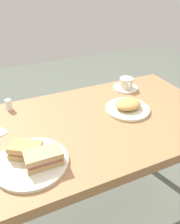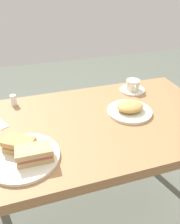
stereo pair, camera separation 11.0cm
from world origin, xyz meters
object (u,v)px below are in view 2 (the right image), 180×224
sandwich_plate (24,157)px  coffee_saucer (132,90)px  dining_table (91,135)px  side_plate (129,111)px  sandwich_back (35,154)px  spoon (135,84)px  sandwich_front (19,145)px  coffee_cup (133,85)px  salt_shaker (14,100)px

sandwich_plate → coffee_saucer: bearing=-149.0°
dining_table → side_plate: (-0.21, -0.02, 0.09)m
sandwich_plate → sandwich_back: bearing=140.9°
sandwich_back → spoon: sandwich_back is taller
sandwich_back → sandwich_front: bearing=-53.2°
coffee_cup → spoon: coffee_cup is taller
sandwich_plate → side_plate: bearing=-161.5°
sandwich_front → spoon: bearing=-149.9°
dining_table → side_plate: side_plate is taller
side_plate → salt_shaker: size_ratio=3.92×
sandwich_back → salt_shaker: 0.48m
sandwich_plate → salt_shaker: bearing=-87.0°
coffee_saucer → side_plate: 0.25m
side_plate → salt_shaker: salt_shaker is taller
sandwich_plate → coffee_saucer: 0.77m
coffee_saucer → spoon: bearing=-130.5°
dining_table → sandwich_plate: size_ratio=4.60×
spoon → sandwich_back: bearing=36.1°
coffee_saucer → side_plate: (0.13, 0.22, 0.00)m
coffee_cup → salt_shaker: size_ratio=1.84×
dining_table → salt_shaker: (0.35, -0.28, 0.11)m
coffee_cup → spoon: size_ratio=1.30×
sandwich_front → side_plate: bearing=-165.4°
dining_table → side_plate: bearing=-175.0°
sandwich_back → coffee_cup: 0.75m
dining_table → sandwich_plate: (0.32, 0.16, 0.09)m
side_plate → salt_shaker: bearing=-24.9°
dining_table → coffee_cup: bearing=-145.1°
coffee_cup → side_plate: 0.25m
dining_table → salt_shaker: size_ratio=22.01×
coffee_cup → spoon: (-0.05, -0.06, -0.03)m
sandwich_plate → side_plate: same height
coffee_cup → side_plate: bearing=60.1°
sandwich_back → coffee_saucer: sandwich_back is taller
sandwich_front → sandwich_back: bearing=126.8°
sandwich_plate → side_plate: (-0.54, -0.18, 0.00)m
sandwich_back → salt_shaker: bearing=-82.3°
coffee_saucer → salt_shaker: size_ratio=2.58×
coffee_saucer → spoon: size_ratio=1.81×
spoon → side_plate: 0.33m
side_plate → coffee_saucer: bearing=-119.8°
sandwich_back → salt_shaker: size_ratio=2.34×
sandwich_front → coffee_saucer: (-0.67, -0.36, -0.04)m
side_plate → coffee_cup: bearing=-119.9°
dining_table → coffee_cup: size_ratio=11.94×
dining_table → spoon: 0.50m
sandwich_plate → coffee_cup: (-0.66, -0.40, 0.03)m
dining_table → coffee_saucer: 0.42m
sandwich_front → spoon: size_ratio=1.68×
sandwich_back → side_plate: (-0.50, -0.21, -0.03)m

